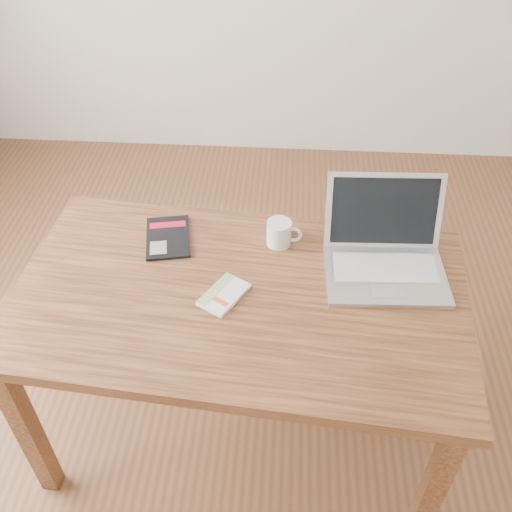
# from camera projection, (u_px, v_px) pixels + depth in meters

# --- Properties ---
(room) EXTENTS (4.04, 4.04, 2.70)m
(room) POSITION_uv_depth(u_px,v_px,m) (260.00, 99.00, 1.41)
(room) COLOR brown
(room) RESTS_ON ground
(desk) EXTENTS (1.47, 0.92, 0.75)m
(desk) POSITION_uv_depth(u_px,v_px,m) (239.00, 312.00, 1.82)
(desk) COLOR #56311A
(desk) RESTS_ON ground
(white_guidebook) EXTENTS (0.16, 0.19, 0.01)m
(white_guidebook) POSITION_uv_depth(u_px,v_px,m) (224.00, 295.00, 1.74)
(white_guidebook) COLOR silver
(white_guidebook) RESTS_ON desk
(black_guidebook) EXTENTS (0.18, 0.24, 0.01)m
(black_guidebook) POSITION_uv_depth(u_px,v_px,m) (168.00, 237.00, 1.94)
(black_guidebook) COLOR black
(black_guidebook) RESTS_ON desk
(laptop) EXTENTS (0.39, 0.37, 0.25)m
(laptop) POSITION_uv_depth(u_px,v_px,m) (385.00, 252.00, 1.81)
(laptop) COLOR silver
(laptop) RESTS_ON desk
(coffee_mug) EXTENTS (0.12, 0.08, 0.09)m
(coffee_mug) POSITION_uv_depth(u_px,v_px,m) (280.00, 233.00, 1.90)
(coffee_mug) COLOR white
(coffee_mug) RESTS_ON desk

